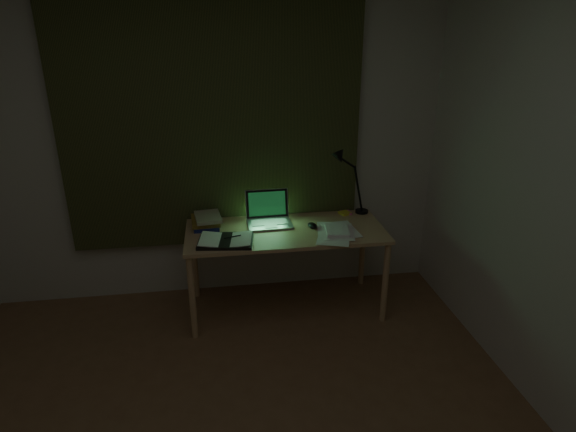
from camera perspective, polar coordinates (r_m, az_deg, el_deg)
name	(u,v)px	position (r m, az deg, el deg)	size (l,w,h in m)	color
wall_back	(214,141)	(3.70, -8.79, 8.74)	(3.50, 0.00, 2.50)	beige
curtain	(212,116)	(3.62, -8.97, 11.68)	(2.20, 0.06, 2.00)	#2D351A
desk	(286,270)	(3.68, -0.28, -6.39)	(1.46, 0.64, 0.66)	tan
laptop	(270,210)	(3.57, -2.19, 0.66)	(0.33, 0.37, 0.24)	#B7B7BC
open_textbook	(226,240)	(3.35, -7.39, -2.87)	(0.37, 0.27, 0.03)	white
book_stack	(207,220)	(3.63, -9.61, -0.49)	(0.20, 0.24, 0.10)	white
loose_papers	(329,230)	(3.52, 4.92, -1.61)	(0.36, 0.39, 0.02)	white
mouse	(312,226)	(3.56, 2.91, -1.14)	(0.06, 0.10, 0.04)	black
sticky_yellow	(345,213)	(3.85, 6.75, 0.36)	(0.08, 0.08, 0.02)	yellow
sticky_pink	(346,213)	(3.86, 6.85, 0.39)	(0.08, 0.08, 0.02)	pink
desk_lamp	(364,180)	(3.81, 8.95, 4.29)	(0.37, 0.29, 0.55)	black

